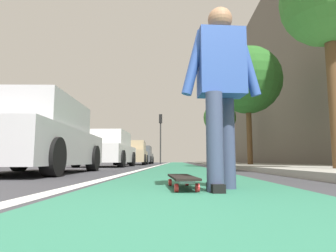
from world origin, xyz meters
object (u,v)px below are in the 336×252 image
object	(u,v)px
parked_car_end	(141,155)
parked_car_mid	(107,150)
traffic_light	(161,130)
parked_car_near	(33,138)
street_tree_near	(328,2)
skater_person	(221,83)
street_tree_far	(220,118)
skateboard	(182,178)
street_tree_mid	(248,80)
parked_car_far	(132,154)

from	to	relation	value
parked_car_end	parked_car_mid	bearing A→B (deg)	179.90
parked_car_mid	traffic_light	world-z (taller)	traffic_light
parked_car_near	street_tree_near	world-z (taller)	street_tree_near
skater_person	parked_car_mid	bearing A→B (deg)	18.91
street_tree_far	street_tree_near	bearing A→B (deg)	180.00
parked_car_end	street_tree_far	world-z (taller)	street_tree_far
street_tree_near	street_tree_far	world-z (taller)	street_tree_near
skateboard	street_tree_mid	size ratio (longest dim) A/B	0.17
skater_person	street_tree_mid	distance (m)	9.94
parked_car_mid	street_tree_near	bearing A→B (deg)	-139.40
parked_car_far	traffic_light	xyz separation A→B (m)	(7.39, -1.42, 2.34)
parked_car_far	street_tree_mid	world-z (taller)	street_tree_mid
street_tree_mid	street_tree_far	distance (m)	7.78
parked_car_end	street_tree_mid	size ratio (longest dim) A/B	0.84
street_tree_mid	street_tree_far	bearing A→B (deg)	-0.00
street_tree_near	street_tree_mid	bearing A→B (deg)	0.00
parked_car_mid	street_tree_mid	size ratio (longest dim) A/B	0.83
skater_person	parked_car_end	distance (m)	22.04
skater_person	parked_car_near	size ratio (longest dim) A/B	0.38
skateboard	street_tree_near	size ratio (longest dim) A/B	0.20
parked_car_mid	traffic_light	xyz separation A→B (m)	(13.56, -1.56, 2.34)
traffic_light	street_tree_mid	distance (m)	14.77
skater_person	parked_car_near	xyz separation A→B (m)	(3.22, 3.28, -0.23)
traffic_light	street_tree_near	size ratio (longest dim) A/B	1.04
parked_car_near	parked_car_end	xyz separation A→B (m)	(18.57, 0.05, 0.00)
skater_person	parked_car_mid	size ratio (longest dim) A/B	0.40
street_tree_mid	traffic_light	bearing A→B (deg)	17.17
street_tree_mid	parked_car_far	bearing A→B (deg)	40.68
parked_car_end	street_tree_near	xyz separation A→B (m)	(-18.92, -5.90, 2.63)
skater_person	traffic_light	world-z (taller)	traffic_light
parked_car_far	street_tree_near	distance (m)	14.54
parked_car_near	parked_car_end	bearing A→B (deg)	0.14
parked_car_mid	street_tree_near	distance (m)	9.46
street_tree_far	parked_car_near	bearing A→B (deg)	157.00
skater_person	parked_car_near	world-z (taller)	skater_person
parked_car_mid	street_tree_far	world-z (taller)	street_tree_far
skater_person	parked_car_mid	world-z (taller)	skater_person
parked_car_far	traffic_light	size ratio (longest dim) A/B	1.01
parked_car_end	street_tree_mid	bearing A→B (deg)	-154.85
skater_person	traffic_light	distance (m)	23.50
parked_car_mid	parked_car_far	bearing A→B (deg)	-1.34
street_tree_mid	skater_person	bearing A→B (deg)	164.45
skateboard	parked_car_far	xyz separation A→B (m)	(15.80, 2.86, 0.62)
parked_car_end	skater_person	bearing A→B (deg)	-171.32
skater_person	street_tree_far	size ratio (longest dim) A/B	0.39
parked_car_end	traffic_light	bearing A→B (deg)	-44.89
street_tree_mid	street_tree_far	size ratio (longest dim) A/B	1.17
parked_car_near	parked_car_mid	xyz separation A→B (m)	(6.56, 0.07, 0.01)
skater_person	parked_car_mid	xyz separation A→B (m)	(9.77, 3.35, -0.22)
parked_car_near	street_tree_mid	world-z (taller)	street_tree_mid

